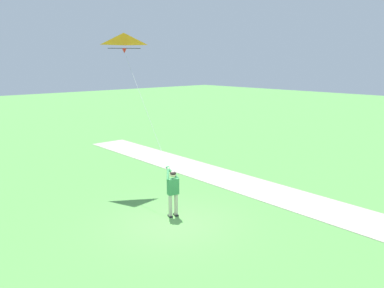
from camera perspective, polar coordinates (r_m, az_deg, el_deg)
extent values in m
plane|color=#569947|center=(13.81, -2.79, -11.72)|extent=(120.00, 120.00, 0.00)
cube|color=#ADA393|center=(16.30, 16.31, -8.36)|extent=(2.96, 32.04, 0.02)
cube|color=#232328|center=(14.30, -3.28, -10.71)|extent=(0.16, 0.26, 0.06)
cylinder|color=beige|center=(14.13, -3.27, -9.17)|extent=(0.14, 0.14, 0.82)
cube|color=#232328|center=(14.41, -2.42, -10.53)|extent=(0.16, 0.26, 0.06)
cylinder|color=beige|center=(14.23, -2.40, -9.00)|extent=(0.14, 0.14, 0.82)
cube|color=#38894C|center=(13.94, -2.86, -6.36)|extent=(0.44, 0.30, 0.60)
sphere|color=beige|center=(13.80, -2.88, -4.55)|extent=(0.22, 0.22, 0.22)
ellipsoid|color=black|center=(13.78, -2.85, -4.41)|extent=(0.27, 0.27, 0.13)
cylinder|color=#38894C|center=(13.95, -3.62, -4.41)|extent=(0.43, 0.48, 0.43)
cylinder|color=#38894C|center=(14.03, -2.98, -4.31)|extent=(0.25, 0.56, 0.43)
sphere|color=beige|center=(14.09, -3.60, -3.70)|extent=(0.10, 0.10, 0.10)
pyramid|color=orange|center=(17.00, -10.14, 14.72)|extent=(1.63, 1.39, 0.51)
cone|color=red|center=(17.32, -10.10, 13.56)|extent=(0.28, 0.28, 0.22)
cylinder|color=black|center=(17.32, -10.11, 13.93)|extent=(1.20, 0.78, 0.02)
cylinder|color=silver|center=(15.51, -7.14, 5.74)|extent=(0.86, 4.01, 4.28)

